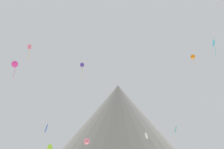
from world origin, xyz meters
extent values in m
cone|color=gray|center=(7.87, 109.37, 23.22)|extent=(82.16, 82.16, 46.44)
cone|color=gray|center=(17.46, 106.36, 13.53)|extent=(26.73, 26.73, 27.05)
cone|color=gray|center=(7.63, 102.63, 19.45)|extent=(29.39, 29.39, 38.90)
cube|color=orange|center=(26.62, 51.61, 37.11)|extent=(1.05, 1.05, 0.47)
cube|color=orange|center=(26.62, 51.61, 37.69)|extent=(1.05, 1.05, 0.47)
cylinder|color=orange|center=(26.82, 51.61, 35.81)|extent=(0.23, 0.13, 2.12)
cube|color=#E5668C|center=(-23.01, 46.07, 36.57)|extent=(1.18, 0.28, 1.47)
cylinder|color=gold|center=(-22.99, 46.07, 34.24)|extent=(0.21, 0.53, 3.30)
cone|color=#33BCDB|center=(26.36, 36.45, 34.52)|extent=(0.56, 1.99, 1.98)
cylinder|color=#33BCDB|center=(26.65, 36.45, 32.12)|extent=(0.48, 0.47, 2.79)
cone|color=#D1339E|center=(-26.19, 45.22, 30.77)|extent=(1.90, 1.08, 1.79)
cylinder|color=#D1339E|center=(-26.02, 45.22, 28.20)|extent=(0.34, 0.33, 3.33)
cone|color=white|center=(11.17, 53.89, 12.98)|extent=(1.73, 2.00, 1.99)
cube|color=teal|center=(13.98, 34.73, 11.82)|extent=(0.66, 0.61, 1.35)
cube|color=#5138B2|center=(-8.60, 59.62, 36.65)|extent=(1.34, 1.30, 0.63)
cube|color=#5138B2|center=(-8.60, 59.62, 37.21)|extent=(1.34, 1.30, 0.63)
cylinder|color=gold|center=(-8.54, 59.62, 34.72)|extent=(0.09, 0.51, 3.39)
cube|color=blue|center=(-13.28, 28.56, 10.74)|extent=(0.51, 0.73, 1.50)
cone|color=#8CD133|center=(-11.27, 21.63, 6.52)|extent=(0.86, 1.20, 1.26)
cube|color=pink|center=(-5.54, 33.88, 8.70)|extent=(1.24, 1.24, 0.57)
cube|color=pink|center=(-5.54, 33.88, 9.26)|extent=(1.24, 1.24, 0.57)
camera|label=1|loc=(-4.04, -24.02, 2.56)|focal=42.95mm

